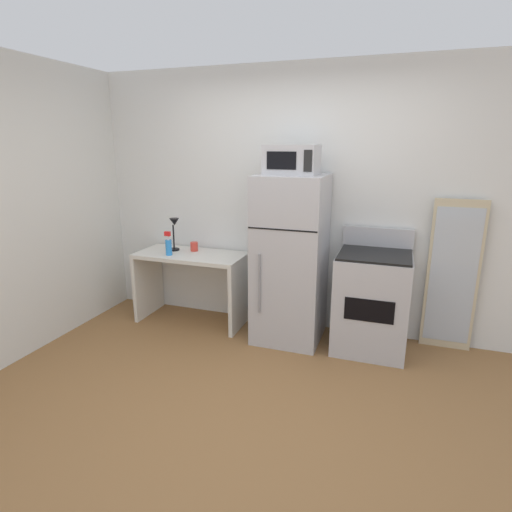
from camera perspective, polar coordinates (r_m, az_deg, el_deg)
ground_plane at (r=3.16m, az=-2.09°, el=-20.93°), size 12.00×12.00×0.00m
wall_back_white at (r=4.22m, az=6.21°, el=7.46°), size 5.00×0.10×2.60m
desk at (r=4.46m, az=-8.83°, el=-2.48°), size 1.14×0.54×0.75m
desk_lamp at (r=4.48m, az=-11.15°, el=3.69°), size 0.14×0.12×0.35m
coffee_mug at (r=4.48m, az=-8.48°, el=1.29°), size 0.08×0.08×0.09m
spray_bottle at (r=4.34m, az=-11.91°, el=1.38°), size 0.06×0.06×0.25m
refrigerator at (r=3.95m, az=4.74°, el=-0.50°), size 0.63×0.65×1.59m
microwave at (r=3.79m, az=4.97°, el=13.02°), size 0.46×0.35×0.26m
oven_range at (r=3.97m, az=15.57°, el=-6.00°), size 0.64×0.61×1.10m
leaning_mirror at (r=4.16m, az=25.36°, el=-2.54°), size 0.44×0.03×1.40m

